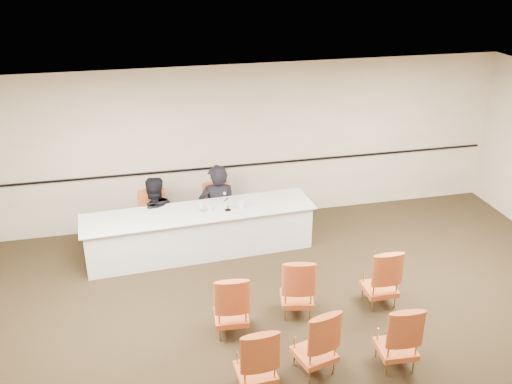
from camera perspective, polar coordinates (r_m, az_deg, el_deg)
floor at (r=8.00m, az=5.29°, el=-15.00°), size 10.00×10.00×0.00m
ceiling at (r=6.54m, az=6.29°, el=5.85°), size 10.00×10.00×0.00m
wall_back at (r=10.67m, az=-1.07°, el=4.80°), size 10.00×0.04×3.00m
wall_rail at (r=10.77m, az=-1.01°, el=2.72°), size 9.80×0.04×0.03m
panel_table at (r=9.88m, az=-5.62°, el=-3.97°), size 3.99×1.13×0.79m
panelist_main at (r=10.46m, az=-3.81°, el=-2.15°), size 0.73×0.51×1.91m
panelist_main_chair at (r=10.43m, az=-3.82°, el=-1.83°), size 0.53×0.53×0.95m
panelist_second at (r=10.30m, az=-10.12°, el=-2.89°), size 0.93×0.79×1.68m
panelist_second_chair at (r=10.28m, az=-10.15°, el=-2.61°), size 0.53×0.53×0.95m
papers at (r=9.71m, az=-3.35°, el=-1.80°), size 0.35×0.29×0.00m
microphone at (r=9.62m, az=-2.85°, el=-1.10°), size 0.13×0.22×0.29m
water_bottle at (r=9.60m, az=-5.53°, el=-1.52°), size 0.08×0.08×0.21m
drinking_glass at (r=9.67m, az=-4.62°, el=-1.63°), size 0.08×0.08×0.10m
coffee_cup at (r=9.72m, az=-1.48°, el=-1.28°), size 0.12×0.12×0.14m
aud_chair_front_left at (r=7.92m, az=-2.51°, el=-11.03°), size 0.54×0.54×0.95m
aud_chair_front_mid at (r=8.29m, az=4.14°, el=-9.29°), size 0.59×0.59×0.95m
aud_chair_front_right at (r=8.68m, az=12.35°, el=-8.18°), size 0.50×0.50×0.95m
aud_chair_back_left at (r=7.05m, az=-0.04°, el=-16.20°), size 0.52×0.52×0.95m
aud_chair_back_mid at (r=7.34m, az=5.91°, el=-14.44°), size 0.61×0.61×0.95m
aud_chair_back_right at (r=7.59m, az=13.95°, el=-13.63°), size 0.53×0.53×0.95m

